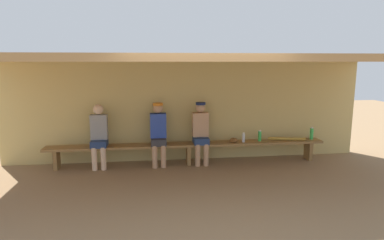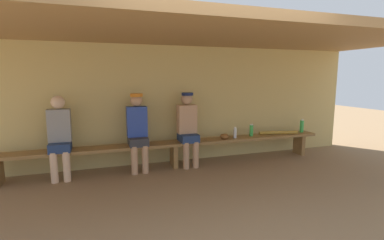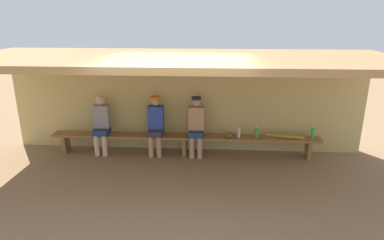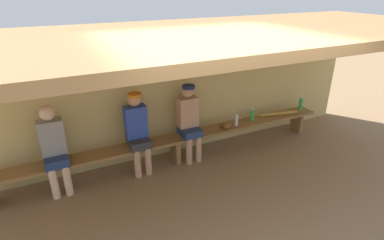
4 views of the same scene
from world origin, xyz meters
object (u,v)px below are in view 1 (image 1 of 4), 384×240
Objects in this scene: player_with_sunglasses at (158,131)px; baseball_glove_tan at (234,140)px; player_in_blue at (99,134)px; water_bottle_orange at (260,136)px; baseball_bat at (287,139)px; player_in_white at (201,130)px; water_bottle_clear at (243,138)px; bench at (188,147)px; water_bottle_blue at (312,134)px.

baseball_glove_tan is at bearing -0.97° from player_with_sunglasses.
baseball_glove_tan is (2.86, -0.03, -0.22)m from player_in_blue.
water_bottle_orange is (3.46, 0.01, -0.15)m from player_in_blue.
baseball_bat is (1.23, 0.02, -0.01)m from baseball_glove_tan.
baseball_glove_tan is at bearing -166.59° from baseball_bat.
player_in_white is 1.01× the size of player_in_blue.
player_in_blue is 3.08m from water_bottle_clear.
player_with_sunglasses reaches higher than player_in_blue.
water_bottle_clear is (3.08, -0.04, -0.17)m from player_in_blue.
water_bottle_blue is (2.82, 0.03, 0.21)m from bench.
bench is 1.90m from player_in_blue.
player_with_sunglasses is (-0.64, 0.00, 0.36)m from bench.
player_with_sunglasses reaches higher than bench.
player_in_white is at bearing 177.68° from water_bottle_clear.
player_in_blue is 2.87m from baseball_glove_tan.
player_in_white is at bearing -179.50° from water_bottle_orange.
player_in_blue is at bearing -179.99° from player_in_white.
water_bottle_clear is at bearing 114.38° from baseball_glove_tan.
player_with_sunglasses is at bearing 180.00° from player_in_white.
player_with_sunglasses is at bearing 0.02° from player_in_blue.
water_bottle_clear is at bearing -0.70° from player_in_blue.
player_with_sunglasses is 1.23m from player_in_blue.
player_in_white is 2.14m from player_in_blue.
player_in_blue is 4.69m from water_bottle_blue.
baseball_bat is at bearing -1.38° from water_bottle_orange.
water_bottle_orange is 0.89× the size of water_bottle_blue.
baseball_glove_tan is (-1.83, -0.05, -0.09)m from water_bottle_blue.
player_in_white reaches higher than baseball_glove_tan.
water_bottle_orange is at bearing -179.35° from water_bottle_blue.
water_bottle_blue reaches higher than water_bottle_clear.
water_bottle_orange is at bearing 0.20° from player_in_blue.
bench is 24.48× the size of water_bottle_orange.
player_in_white is at bearing -167.81° from baseball_bat.
water_bottle_blue is at bearing 118.82° from baseball_glove_tan.
player_in_white is 0.96m from water_bottle_clear.
water_bottle_orange is (1.33, 0.01, -0.17)m from player_in_white.
baseball_glove_tan is (0.73, -0.03, -0.24)m from player_in_white.
water_bottle_blue is (2.55, 0.03, -0.15)m from player_in_white.
player_in_white reaches higher than baseball_bat.
water_bottle_clear is (1.21, -0.03, 0.17)m from bench.
baseball_bat is at bearing -177.20° from water_bottle_blue.
baseball_bat is (1.96, -0.00, -0.25)m from player_in_white.
player_in_blue reaches higher than water_bottle_orange.
player_with_sunglasses is at bearing 178.82° from water_bottle_clear.
water_bottle_orange is (2.24, 0.01, -0.17)m from player_with_sunglasses.
baseball_bat is (1.01, 0.03, -0.07)m from water_bottle_clear.
player_with_sunglasses is at bearing 179.68° from bench.
player_in_white is at bearing 0.00° from player_with_sunglasses.
baseball_glove_tan is (1.63, -0.03, -0.24)m from player_with_sunglasses.
player_in_blue reaches higher than baseball_bat.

